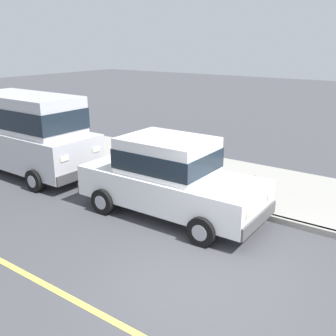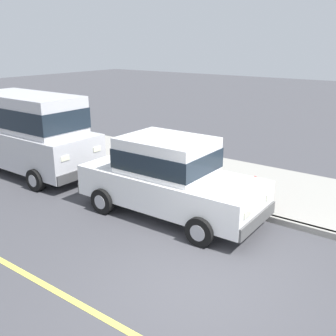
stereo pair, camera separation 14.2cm
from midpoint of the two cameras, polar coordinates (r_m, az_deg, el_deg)
The scene contains 8 objects.
ground_plane at distance 7.22m, azimuth 4.55°, elevation -16.40°, with size 80.00×80.00×0.00m, color #424247.
curb at distance 9.72m, azimuth 14.70°, elevation -6.96°, with size 0.16×64.00×0.14m, color gray.
sidewalk at distance 11.30m, azimuth 18.18°, elevation -3.71°, with size 3.60×64.00×0.14m, color #99968E.
lane_centre_line at distance 6.19m, azimuth -4.02°, elevation -23.13°, with size 0.12×57.60×0.01m, color #E0D64C.
car_white_sedan at distance 9.40m, azimuth 0.58°, elevation -1.20°, with size 2.09×4.63×1.92m.
car_silver_van at distance 13.14m, azimuth -19.23°, elevation 5.21°, with size 2.15×4.91×2.52m.
dog_tan at distance 12.06m, azimuth -0.33°, elevation 0.40°, with size 0.71×0.39×0.49m.
fire_hydrant at distance 10.15m, azimuth 12.76°, elevation -3.22°, with size 0.34×0.24×0.72m.
Camera 2 is at (-5.07, -3.14, 4.07)m, focal length 41.95 mm.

